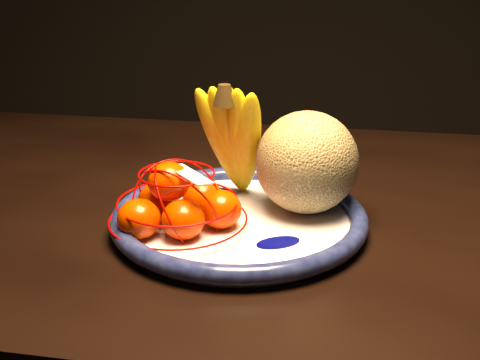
# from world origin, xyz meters

# --- Properties ---
(dining_table) EXTENTS (1.52, 0.96, 0.74)m
(dining_table) POSITION_xyz_m (-0.01, 0.04, 0.66)
(dining_table) COLOR black
(dining_table) RESTS_ON ground
(fruit_bowl) EXTENTS (0.37, 0.37, 0.03)m
(fruit_bowl) POSITION_xyz_m (0.12, -0.08, 0.75)
(fruit_bowl) COLOR white
(fruit_bowl) RESTS_ON dining_table
(cantaloupe) EXTENTS (0.15, 0.15, 0.15)m
(cantaloupe) POSITION_xyz_m (0.21, -0.04, 0.83)
(cantaloupe) COLOR olive
(cantaloupe) RESTS_ON fruit_bowl
(banana_bunch) EXTENTS (0.13, 0.13, 0.20)m
(banana_bunch) POSITION_xyz_m (0.10, -0.01, 0.85)
(banana_bunch) COLOR yellow
(banana_bunch) RESTS_ON fruit_bowl
(mandarin_bag) EXTENTS (0.24, 0.24, 0.12)m
(mandarin_bag) POSITION_xyz_m (0.04, -0.12, 0.79)
(mandarin_bag) COLOR #FF4200
(mandarin_bag) RESTS_ON fruit_bowl
(price_tag) EXTENTS (0.07, 0.07, 0.01)m
(price_tag) POSITION_xyz_m (0.06, -0.13, 0.84)
(price_tag) COLOR white
(price_tag) RESTS_ON mandarin_bag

